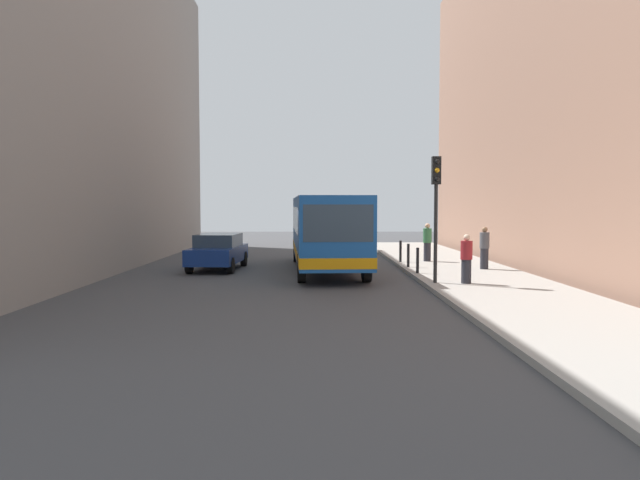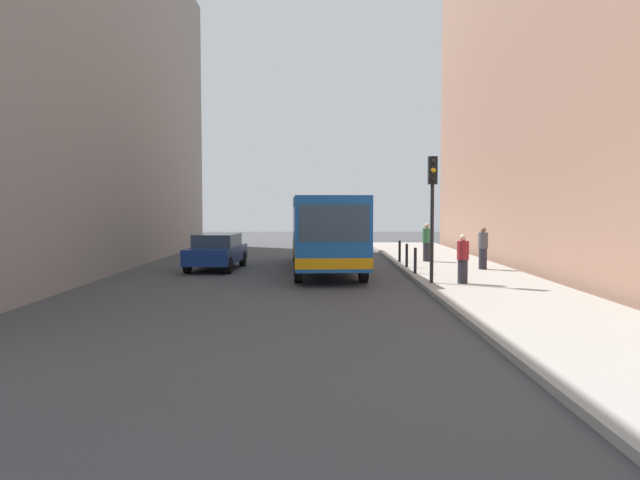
% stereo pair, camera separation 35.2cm
% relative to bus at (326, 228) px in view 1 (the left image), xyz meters
% --- Properties ---
extents(ground_plane, '(80.00, 80.00, 0.00)m').
position_rel_bus_xyz_m(ground_plane, '(-0.09, -3.70, -1.73)').
color(ground_plane, '#424244').
extents(sidewalk, '(4.40, 40.00, 0.15)m').
position_rel_bus_xyz_m(sidewalk, '(5.31, -3.70, -1.65)').
color(sidewalk, '#9E9991').
rests_on(sidewalk, ground).
extents(building_left, '(7.00, 32.00, 15.72)m').
position_rel_bus_xyz_m(building_left, '(-11.59, 0.30, 6.13)').
color(building_left, gray).
rests_on(building_left, ground).
extents(building_right, '(7.00, 32.00, 15.98)m').
position_rel_bus_xyz_m(building_right, '(11.41, 0.30, 6.26)').
color(building_right, '#936B56').
rests_on(building_right, ground).
extents(bus, '(3.06, 11.13, 3.00)m').
position_rel_bus_xyz_m(bus, '(0.00, 0.00, 0.00)').
color(bus, '#19519E').
rests_on(bus, ground).
extents(car_beside_bus, '(2.07, 4.50, 1.48)m').
position_rel_bus_xyz_m(car_beside_bus, '(-4.47, 0.33, -0.94)').
color(car_beside_bus, navy).
rests_on(car_beside_bus, ground).
extents(traffic_light, '(0.28, 0.33, 4.10)m').
position_rel_bus_xyz_m(traffic_light, '(3.46, -5.28, 1.28)').
color(traffic_light, black).
rests_on(traffic_light, sidewalk).
extents(bollard_near, '(0.11, 0.11, 0.95)m').
position_rel_bus_xyz_m(bollard_near, '(3.36, -2.46, -1.10)').
color(bollard_near, black).
rests_on(bollard_near, sidewalk).
extents(bollard_mid, '(0.11, 0.11, 0.95)m').
position_rel_bus_xyz_m(bollard_mid, '(3.36, -0.21, -1.10)').
color(bollard_mid, black).
rests_on(bollard_mid, sidewalk).
extents(bollard_far, '(0.11, 0.11, 0.95)m').
position_rel_bus_xyz_m(bollard_far, '(3.36, 2.05, -1.10)').
color(bollard_far, black).
rests_on(bollard_far, sidewalk).
extents(pedestrian_near_signal, '(0.38, 0.38, 1.59)m').
position_rel_bus_xyz_m(pedestrian_near_signal, '(4.42, -5.48, -0.79)').
color(pedestrian_near_signal, '#26262D').
rests_on(pedestrian_near_signal, sidewalk).
extents(pedestrian_mid_sidewalk, '(0.38, 0.38, 1.68)m').
position_rel_bus_xyz_m(pedestrian_mid_sidewalk, '(6.25, -1.02, -0.74)').
color(pedestrian_mid_sidewalk, '#26262D').
rests_on(pedestrian_mid_sidewalk, sidewalk).
extents(pedestrian_far_sidewalk, '(0.38, 0.38, 1.71)m').
position_rel_bus_xyz_m(pedestrian_far_sidewalk, '(4.61, 2.39, -0.72)').
color(pedestrian_far_sidewalk, '#26262D').
rests_on(pedestrian_far_sidewalk, sidewalk).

